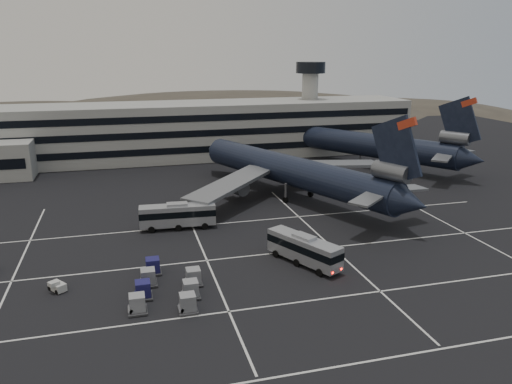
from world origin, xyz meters
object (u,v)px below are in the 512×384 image
uld_cluster (165,286)px  bus_near (304,248)px  trijet_main (293,171)px  bus_far (178,215)px

uld_cluster → bus_near: bearing=11.5°
trijet_main → uld_cluster: 42.71m
trijet_main → bus_near: 30.52m
bus_near → uld_cluster: 18.76m
bus_near → bus_far: 22.96m
trijet_main → uld_cluster: trijet_main is taller
bus_far → uld_cluster: (-3.96, -21.63, -1.30)m
bus_near → uld_cluster: size_ratio=0.84×
trijet_main → bus_far: trijet_main is taller
bus_far → uld_cluster: bearing=173.3°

